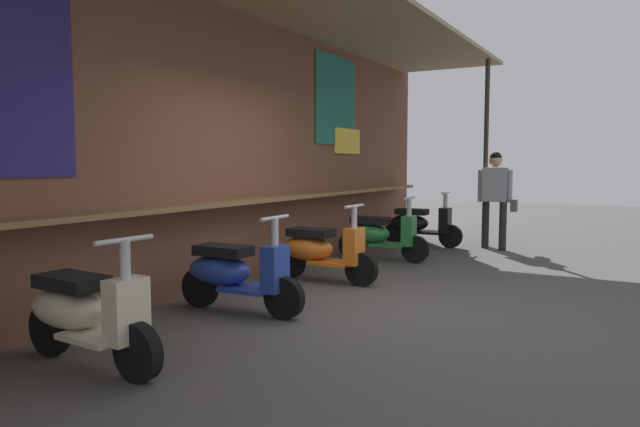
# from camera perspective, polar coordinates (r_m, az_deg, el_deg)

# --- Properties ---
(ground_plane) EXTENTS (33.51, 33.51, 0.00)m
(ground_plane) POSITION_cam_1_polar(r_m,az_deg,el_deg) (6.06, 4.88, -9.01)
(ground_plane) COLOR #474442
(market_stall_facade) EXTENTS (11.97, 2.17, 3.36)m
(market_stall_facade) POSITION_cam_1_polar(r_m,az_deg,el_deg) (6.89, -9.60, 8.18)
(market_stall_facade) COLOR brown
(market_stall_facade) RESTS_ON ground_plane
(scooter_cream) EXTENTS (0.49, 1.40, 0.97)m
(scooter_cream) POSITION_cam_1_polar(r_m,az_deg,el_deg) (4.59, -22.09, -8.93)
(scooter_cream) COLOR beige
(scooter_cream) RESTS_ON ground_plane
(scooter_blue) EXTENTS (0.46, 1.40, 0.97)m
(scooter_blue) POSITION_cam_1_polar(r_m,az_deg,el_deg) (5.82, -8.44, -5.73)
(scooter_blue) COLOR #233D9E
(scooter_blue) RESTS_ON ground_plane
(scooter_orange) EXTENTS (0.46, 1.40, 0.97)m
(scooter_orange) POSITION_cam_1_polar(r_m,az_deg,el_deg) (7.22, -0.10, -3.59)
(scooter_orange) COLOR orange
(scooter_orange) RESTS_ON ground_plane
(scooter_green) EXTENTS (0.50, 1.40, 0.97)m
(scooter_green) POSITION_cam_1_polar(r_m,az_deg,el_deg) (8.81, 5.63, -2.06)
(scooter_green) COLOR #237533
(scooter_green) RESTS_ON ground_plane
(scooter_black) EXTENTS (0.46, 1.40, 0.97)m
(scooter_black) POSITION_cam_1_polar(r_m,az_deg,el_deg) (10.45, 9.53, -1.01)
(scooter_black) COLOR black
(scooter_black) RESTS_ON ground_plane
(shopper_with_handbag) EXTENTS (0.32, 0.65, 1.64)m
(shopper_with_handbag) POSITION_cam_1_polar(r_m,az_deg,el_deg) (10.29, 16.75, 2.15)
(shopper_with_handbag) COLOR #232328
(shopper_with_handbag) RESTS_ON ground_plane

